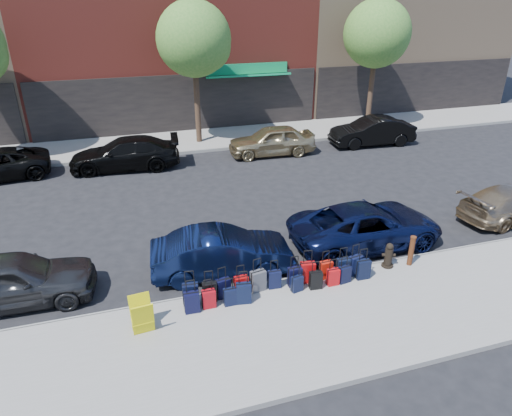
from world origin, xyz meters
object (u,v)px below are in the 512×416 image
object	(u,v)px
fire_hydrant	(389,256)
car_near_1	(222,253)
tree_center	(197,41)
car_near_3	(512,203)
car_far_3	(372,131)
car_far_1	(125,154)
car_near_2	(366,226)
suitcase_front_5	(274,279)
bollard	(411,250)
car_far_2	(272,140)
tree_right	(379,35)
car_near_0	(12,280)
display_rack	(142,316)

from	to	relation	value
fire_hydrant	car_near_1	bearing A→B (deg)	-176.71
tree_center	car_near_1	world-z (taller)	tree_center
car_near_3	car_far_3	world-z (taller)	car_far_3
car_far_1	car_far_3	xyz separation A→B (m)	(13.14, -0.19, 0.01)
fire_hydrant	car_near_2	world-z (taller)	car_near_2
suitcase_front_5	bollard	xyz separation A→B (m)	(4.36, -0.10, 0.23)
car_near_3	car_far_2	world-z (taller)	car_far_2
tree_center	car_near_3	bearing A→B (deg)	-53.38
tree_right	car_far_1	xyz separation A→B (m)	(-14.73, -2.78, -4.67)
tree_center	car_far_1	bearing A→B (deg)	-146.70
car_near_2	car_far_3	bearing A→B (deg)	-31.96
fire_hydrant	car_near_0	bearing A→B (deg)	-169.37
car_near_0	car_far_2	bearing A→B (deg)	-45.98
suitcase_front_5	car_far_3	bearing A→B (deg)	53.39
suitcase_front_5	car_far_3	xyz separation A→B (m)	(9.62, 11.30, 0.33)
tree_right	car_near_0	world-z (taller)	tree_right
car_near_0	car_near_2	bearing A→B (deg)	-88.18
suitcase_front_5	car_far_3	world-z (taller)	car_far_3
car_near_1	car_far_1	xyz separation A→B (m)	(-2.35, 10.09, 0.05)
tree_right	car_far_1	distance (m)	15.70
car_near_2	car_far_3	distance (m)	11.29
car_near_3	car_far_1	size ratio (longest dim) A/B	0.85
car_near_3	tree_right	bearing A→B (deg)	-12.54
tree_center	car_far_2	world-z (taller)	tree_center
car_near_2	car_near_0	bearing A→B (deg)	89.04
tree_right	display_rack	xyz separation A→B (m)	(-14.90, -15.04, -4.80)
suitcase_front_5	fire_hydrant	size ratio (longest dim) A/B	1.09
tree_center	car_near_3	world-z (taller)	tree_center
car_near_2	car_far_2	distance (m)	9.73
car_near_0	car_near_1	xyz separation A→B (m)	(5.75, -0.23, -0.04)
car_near_0	car_near_3	distance (m)	16.91
car_far_1	car_near_3	bearing A→B (deg)	59.94
car_near_2	car_near_3	bearing A→B (deg)	-89.51
tree_right	car_far_2	bearing A→B (deg)	-158.53
car_near_3	car_far_3	xyz separation A→B (m)	(-0.37, 9.52, 0.12)
tree_center	car_near_0	world-z (taller)	tree_center
suitcase_front_5	tree_center	bearing A→B (deg)	90.96
tree_center	car_near_1	distance (m)	13.83
car_near_3	car_far_1	world-z (taller)	car_far_1
fire_hydrant	car_near_1	world-z (taller)	car_near_1
tree_center	tree_right	distance (m)	10.50
car_near_2	car_near_3	world-z (taller)	car_near_2
suitcase_front_5	car_far_3	size ratio (longest dim) A/B	0.19
tree_right	suitcase_front_5	xyz separation A→B (m)	(-11.21, -14.27, -4.99)
car_near_0	car_near_3	size ratio (longest dim) A/B	0.99
car_far_2	car_far_3	size ratio (longest dim) A/B	0.97
tree_right	fire_hydrant	size ratio (longest dim) A/B	9.13
fire_hydrant	car_far_2	xyz separation A→B (m)	(0.15, 11.35, 0.24)
tree_right	car_near_1	distance (m)	18.47
fire_hydrant	car_far_1	size ratio (longest dim) A/B	0.16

